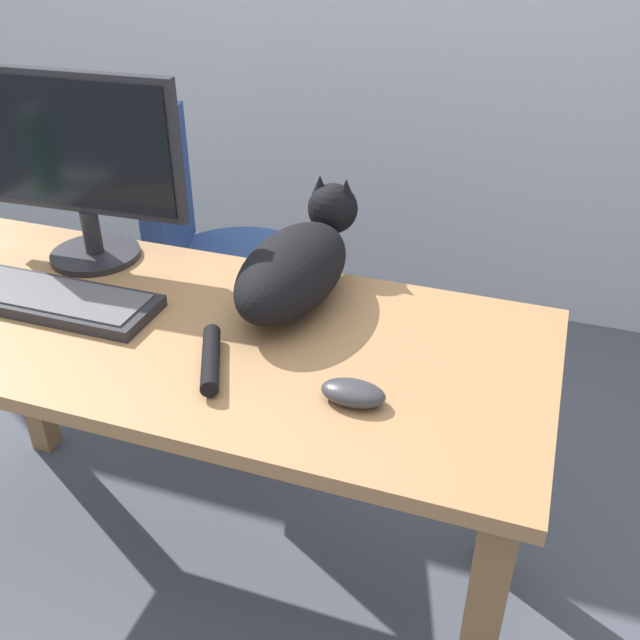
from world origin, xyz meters
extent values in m
plane|color=#474C56|center=(0.00, 0.00, 0.00)|extent=(8.00, 8.00, 0.00)
cube|color=#9E7247|center=(0.00, 0.00, 0.69)|extent=(1.43, 0.60, 0.03)
cube|color=olive|center=(-0.66, 0.24, 0.34)|extent=(0.06, 0.06, 0.67)
cube|color=olive|center=(0.66, 0.24, 0.34)|extent=(0.06, 0.06, 0.67)
cylinder|color=black|center=(-0.18, 0.64, 0.02)|extent=(0.48, 0.48, 0.04)
cylinder|color=black|center=(-0.18, 0.64, 0.23)|extent=(0.06, 0.06, 0.45)
cylinder|color=navy|center=(-0.18, 0.64, 0.48)|extent=(0.44, 0.44, 0.06)
cube|color=navy|center=(-0.36, 0.58, 0.71)|extent=(0.16, 0.35, 0.40)
cylinder|color=#232328|center=(-0.32, 0.19, 0.71)|extent=(0.20, 0.20, 0.01)
cylinder|color=#232328|center=(-0.32, 0.19, 0.77)|extent=(0.04, 0.04, 0.10)
cube|color=#232328|center=(-0.32, 0.19, 0.97)|extent=(0.48, 0.05, 0.30)
cube|color=black|center=(-0.32, 0.18, 0.97)|extent=(0.45, 0.02, 0.27)
cube|color=#232328|center=(-0.28, -0.02, 0.72)|extent=(0.44, 0.15, 0.02)
cube|color=#515156|center=(-0.28, -0.02, 0.73)|extent=(0.40, 0.12, 0.00)
ellipsoid|color=black|center=(0.18, 0.14, 0.78)|extent=(0.20, 0.37, 0.15)
sphere|color=black|center=(0.20, 0.36, 0.83)|extent=(0.11, 0.11, 0.11)
cone|color=black|center=(0.17, 0.36, 0.88)|extent=(0.04, 0.04, 0.04)
cone|color=black|center=(0.23, 0.36, 0.88)|extent=(0.04, 0.04, 0.04)
cylinder|color=black|center=(0.13, -0.11, 0.72)|extent=(0.11, 0.18, 0.03)
ellipsoid|color=#333338|center=(0.39, -0.12, 0.72)|extent=(0.11, 0.06, 0.04)
camera|label=1|loc=(0.64, -1.02, 1.44)|focal=40.13mm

